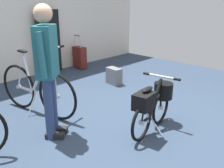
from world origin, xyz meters
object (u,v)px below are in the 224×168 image
(folding_bike_foreground, at_px, (154,103))
(rolling_suitcase, at_px, (80,57))
(display_bike_right, at_px, (37,89))
(visitor_near_wall, at_px, (48,65))
(floor_banner_stand, at_px, (49,46))
(backpack_on_floor, at_px, (114,76))

(folding_bike_foreground, bearing_deg, rolling_suitcase, 66.76)
(folding_bike_foreground, height_order, display_bike_right, display_bike_right)
(visitor_near_wall, bearing_deg, rolling_suitcase, 44.09)
(folding_bike_foreground, relative_size, rolling_suitcase, 1.23)
(visitor_near_wall, bearing_deg, display_bike_right, 72.27)
(floor_banner_stand, relative_size, visitor_near_wall, 0.88)
(rolling_suitcase, xyz_separation_m, backpack_on_floor, (-0.30, -1.45, -0.12))
(rolling_suitcase, bearing_deg, folding_bike_foreground, -113.24)
(floor_banner_stand, distance_m, backpack_on_floor, 1.72)
(floor_banner_stand, xyz_separation_m, folding_bike_foreground, (-0.59, -3.28, -0.24))
(rolling_suitcase, distance_m, backpack_on_floor, 1.49)
(backpack_on_floor, bearing_deg, rolling_suitcase, 78.46)
(visitor_near_wall, height_order, backpack_on_floor, visitor_near_wall)
(visitor_near_wall, xyz_separation_m, backpack_on_floor, (2.06, 0.83, -0.77))
(rolling_suitcase, height_order, backpack_on_floor, rolling_suitcase)
(visitor_near_wall, distance_m, rolling_suitcase, 3.35)
(display_bike_right, relative_size, backpack_on_floor, 4.28)
(folding_bike_foreground, height_order, visitor_near_wall, visitor_near_wall)
(rolling_suitcase, bearing_deg, floor_banner_stand, 169.86)
(folding_bike_foreground, xyz_separation_m, rolling_suitcase, (1.35, 3.14, -0.11))
(visitor_near_wall, height_order, rolling_suitcase, visitor_near_wall)
(floor_banner_stand, bearing_deg, visitor_near_wall, -123.43)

